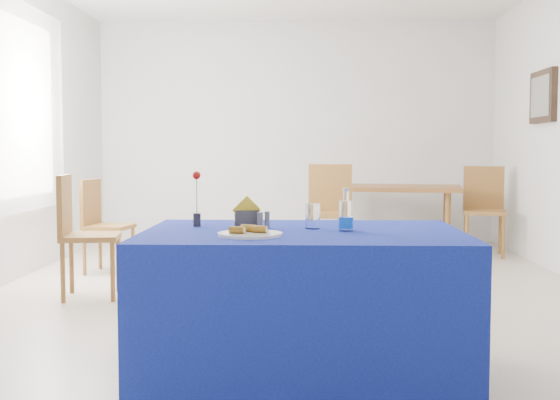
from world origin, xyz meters
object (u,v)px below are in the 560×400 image
(water_bottle, at_px, (346,217))
(chair_bg_right, at_px, (484,204))
(chair_bg_left, at_px, (330,206))
(plate, at_px, (250,234))
(oak_table, at_px, (395,192))
(chair_win_a, at_px, (79,227))
(blue_table, at_px, (303,305))
(chair_win_b, at_px, (101,219))

(water_bottle, bearing_deg, chair_bg_right, 67.45)
(chair_bg_right, bearing_deg, chair_bg_left, -151.68)
(plate, relative_size, chair_bg_left, 0.30)
(oak_table, relative_size, chair_win_a, 1.70)
(blue_table, distance_m, chair_win_a, 2.62)
(chair_win_b, bearing_deg, water_bottle, -136.91)
(chair_win_b, bearing_deg, chair_win_a, -163.83)
(chair_bg_left, height_order, chair_win_b, chair_bg_left)
(oak_table, height_order, chair_win_b, chair_win_b)
(plate, relative_size, chair_win_a, 0.31)
(plate, distance_m, oak_table, 5.11)
(oak_table, bearing_deg, chair_win_b, -151.26)
(water_bottle, relative_size, chair_win_b, 0.24)
(oak_table, height_order, chair_bg_left, chair_bg_left)
(chair_win_a, bearing_deg, water_bottle, -142.75)
(plate, distance_m, chair_bg_right, 5.10)
(chair_bg_left, bearing_deg, plate, -92.50)
(blue_table, xyz_separation_m, chair_bg_right, (2.02, 4.34, 0.19))
(oak_table, relative_size, chair_win_b, 1.86)
(oak_table, distance_m, chair_bg_left, 1.22)
(oak_table, height_order, chair_win_a, chair_win_a)
(blue_table, bearing_deg, water_bottle, 0.84)
(chair_bg_right, bearing_deg, chair_win_a, -136.76)
(oak_table, height_order, chair_bg_right, chair_bg_right)
(water_bottle, bearing_deg, chair_bg_left, 89.03)
(chair_bg_left, bearing_deg, oak_table, 54.32)
(plate, relative_size, oak_table, 0.19)
(oak_table, xyz_separation_m, chair_win_b, (-3.00, -1.64, -0.16))
(plate, bearing_deg, oak_table, 75.00)
(chair_win_a, xyz_separation_m, chair_win_b, (-0.16, 1.14, -0.05))
(chair_win_a, relative_size, chair_win_b, 1.09)
(water_bottle, distance_m, chair_bg_left, 3.79)
(chair_bg_left, bearing_deg, chair_win_b, -156.88)
(plate, bearing_deg, water_bottle, 26.11)
(plate, height_order, chair_win_a, chair_win_a)
(chair_bg_right, xyz_separation_m, chair_win_a, (-3.78, -2.41, -0.01))
(chair_win_a, bearing_deg, chair_bg_right, -66.01)
(plate, height_order, oak_table, plate)
(blue_table, height_order, chair_win_b, chair_win_b)
(water_bottle, xyz_separation_m, chair_bg_right, (1.80, 4.34, -0.26))
(oak_table, bearing_deg, chair_bg_left, -130.69)
(blue_table, relative_size, chair_bg_right, 1.62)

